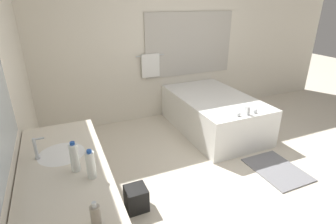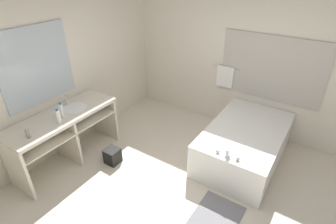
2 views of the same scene
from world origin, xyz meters
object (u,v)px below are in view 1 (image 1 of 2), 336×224
bathtub (213,111)px  water_bottle_1 (75,157)px  soap_dispenser (96,215)px  waste_bin (136,198)px  water_bottle_2 (91,165)px

bathtub → water_bottle_1: 2.85m
water_bottle_1 → soap_dispenser: water_bottle_1 is taller
water_bottle_1 → soap_dispenser: (0.05, -0.57, -0.05)m
waste_bin → water_bottle_2: bearing=-131.6°
bathtub → water_bottle_2: water_bottle_2 is taller
water_bottle_1 → water_bottle_2: bearing=-53.5°
waste_bin → water_bottle_1: bearing=-145.6°
water_bottle_1 → waste_bin: (0.53, 0.36, -0.85)m
bathtub → waste_bin: 2.14m
water_bottle_1 → bathtub: bearing=35.6°
water_bottle_1 → waste_bin: water_bottle_1 is taller
water_bottle_1 → waste_bin: bearing=34.4°
water_bottle_2 → soap_dispenser: (-0.04, -0.44, -0.04)m
bathtub → water_bottle_1: bearing=-144.4°
soap_dispenser → waste_bin: soap_dispenser is taller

